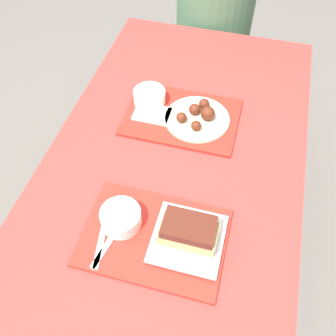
{
  "coord_description": "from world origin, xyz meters",
  "views": [
    {
      "loc": [
        0.19,
        -0.7,
        1.75
      ],
      "look_at": [
        -0.0,
        0.0,
        0.81
      ],
      "focal_mm": 40.0,
      "sensor_mm": 36.0,
      "label": 1
    }
  ],
  "objects_px": {
    "tray_near": "(154,237)",
    "brisket_sandwich_plate": "(188,234)",
    "wings_plate_far": "(198,116)",
    "bowl_coleslaw_near": "(121,217)",
    "tray_far": "(182,117)",
    "person_seated_across": "(216,5)",
    "bowl_coleslaw_far": "(149,96)"
  },
  "relations": [
    {
      "from": "bowl_coleslaw_near",
      "to": "wings_plate_far",
      "type": "height_order",
      "value": "wings_plate_far"
    },
    {
      "from": "tray_near",
      "to": "wings_plate_far",
      "type": "height_order",
      "value": "wings_plate_far"
    },
    {
      "from": "bowl_coleslaw_near",
      "to": "brisket_sandwich_plate",
      "type": "relative_size",
      "value": 0.6
    },
    {
      "from": "bowl_coleslaw_near",
      "to": "brisket_sandwich_plate",
      "type": "bearing_deg",
      "value": -1.96
    },
    {
      "from": "tray_far",
      "to": "person_seated_across",
      "type": "distance_m",
      "value": 0.82
    },
    {
      "from": "tray_near",
      "to": "tray_far",
      "type": "bearing_deg",
      "value": 94.63
    },
    {
      "from": "tray_near",
      "to": "person_seated_across",
      "type": "height_order",
      "value": "person_seated_across"
    },
    {
      "from": "bowl_coleslaw_far",
      "to": "wings_plate_far",
      "type": "bearing_deg",
      "value": -12.06
    },
    {
      "from": "brisket_sandwich_plate",
      "to": "wings_plate_far",
      "type": "relative_size",
      "value": 0.84
    },
    {
      "from": "bowl_coleslaw_near",
      "to": "bowl_coleslaw_far",
      "type": "xyz_separation_m",
      "value": [
        -0.07,
        0.52,
        0.0
      ]
    },
    {
      "from": "brisket_sandwich_plate",
      "to": "bowl_coleslaw_far",
      "type": "relative_size",
      "value": 1.68
    },
    {
      "from": "tray_near",
      "to": "tray_far",
      "type": "relative_size",
      "value": 1.0
    },
    {
      "from": "bowl_coleslaw_near",
      "to": "person_seated_across",
      "type": "xyz_separation_m",
      "value": [
        0.04,
        1.3,
        -0.04
      ]
    },
    {
      "from": "tray_far",
      "to": "brisket_sandwich_plate",
      "type": "relative_size",
      "value": 2.06
    },
    {
      "from": "wings_plate_far",
      "to": "person_seated_across",
      "type": "distance_m",
      "value": 0.83
    },
    {
      "from": "tray_near",
      "to": "brisket_sandwich_plate",
      "type": "relative_size",
      "value": 2.06
    },
    {
      "from": "brisket_sandwich_plate",
      "to": "wings_plate_far",
      "type": "height_order",
      "value": "brisket_sandwich_plate"
    },
    {
      "from": "brisket_sandwich_plate",
      "to": "tray_near",
      "type": "bearing_deg",
      "value": -173.33
    },
    {
      "from": "tray_near",
      "to": "bowl_coleslaw_far",
      "type": "xyz_separation_m",
      "value": [
        -0.17,
        0.54,
        0.04
      ]
    },
    {
      "from": "tray_near",
      "to": "person_seated_across",
      "type": "xyz_separation_m",
      "value": [
        -0.07,
        1.32,
        -0.0
      ]
    },
    {
      "from": "bowl_coleslaw_near",
      "to": "tray_far",
      "type": "bearing_deg",
      "value": 82.38
    },
    {
      "from": "bowl_coleslaw_far",
      "to": "wings_plate_far",
      "type": "xyz_separation_m",
      "value": [
        0.2,
        -0.04,
        -0.01
      ]
    },
    {
      "from": "wings_plate_far",
      "to": "person_seated_across",
      "type": "relative_size",
      "value": 0.32
    },
    {
      "from": "brisket_sandwich_plate",
      "to": "bowl_coleslaw_near",
      "type": "bearing_deg",
      "value": 178.04
    },
    {
      "from": "tray_far",
      "to": "bowl_coleslaw_near",
      "type": "height_order",
      "value": "bowl_coleslaw_near"
    },
    {
      "from": "tray_far",
      "to": "brisket_sandwich_plate",
      "type": "xyz_separation_m",
      "value": [
        0.14,
        -0.49,
        0.04
      ]
    },
    {
      "from": "tray_far",
      "to": "wings_plate_far",
      "type": "relative_size",
      "value": 1.74
    },
    {
      "from": "tray_far",
      "to": "wings_plate_far",
      "type": "height_order",
      "value": "wings_plate_far"
    },
    {
      "from": "tray_near",
      "to": "wings_plate_far",
      "type": "xyz_separation_m",
      "value": [
        0.02,
        0.49,
        0.02
      ]
    },
    {
      "from": "tray_near",
      "to": "brisket_sandwich_plate",
      "type": "distance_m",
      "value": 0.11
    },
    {
      "from": "bowl_coleslaw_near",
      "to": "person_seated_across",
      "type": "bearing_deg",
      "value": 88.35
    },
    {
      "from": "person_seated_across",
      "to": "tray_far",
      "type": "bearing_deg",
      "value": -88.14
    }
  ]
}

